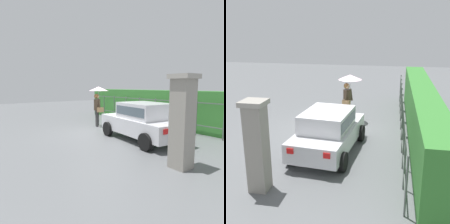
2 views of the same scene
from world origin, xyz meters
The scene contains 6 objects.
ground_plane centered at (0.00, 0.00, 0.00)m, with size 40.00×40.00×0.00m, color slate.
car centered at (2.20, 0.57, 0.80)m, with size 3.87×2.17×1.48m.
pedestrian centered at (-1.26, 0.72, 1.58)m, with size 1.02×1.02×2.10m.
gate_pillar centered at (4.86, -0.68, 1.24)m, with size 0.60×0.60×2.42m.
fence_section centered at (0.05, 3.02, 0.82)m, with size 10.63×0.05×1.50m.
hedge_row centered at (0.05, 3.73, 0.95)m, with size 11.58×0.90×1.90m, color #387F33.
Camera 2 is at (11.28, 2.62, 4.19)m, focal length 47.49 mm.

